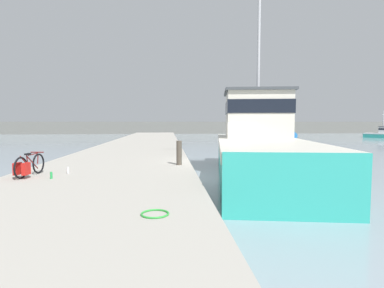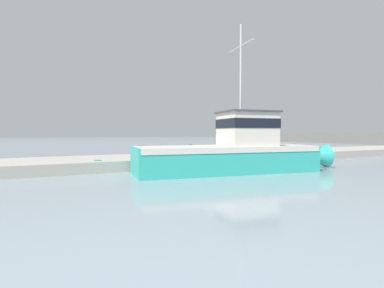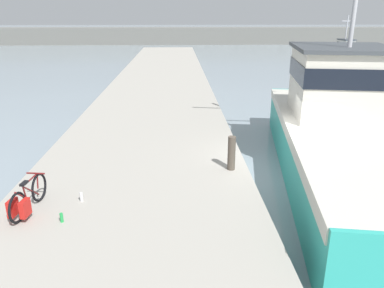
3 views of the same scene
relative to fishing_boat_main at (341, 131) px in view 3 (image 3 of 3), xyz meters
The scene contains 9 objects.
ground_plane 2.49m from the fishing_boat_main, 166.10° to the right, with size 320.00×320.00×0.00m, color #84939E.
dock_pier 6.58m from the fishing_boat_main, behind, with size 6.40×80.00×0.73m, color #A39E93.
far_shoreline 61.58m from the fishing_boat_main, 62.94° to the left, with size 180.00×5.00×2.68m, color slate.
fishing_boat_main is the anchor object (origin of this frame).
boat_blue_far 32.84m from the fishing_boat_main, 66.52° to the left, with size 2.03×6.43×4.81m.
bicycle_touring 9.59m from the fishing_boat_main, 156.77° to the right, with size 0.55×1.69×0.77m.
mooring_post 4.05m from the fishing_boat_main, 159.60° to the right, with size 0.22×0.22×1.01m, color #51473D.
water_bottle_by_bike 8.38m from the fishing_boat_main, 157.23° to the right, with size 0.07×0.07×0.23m, color silver.
water_bottle_on_curb 8.97m from the fishing_boat_main, 152.13° to the right, with size 0.07×0.07×0.22m, color green.
Camera 3 is at (-3.36, -10.98, 5.08)m, focal length 35.00 mm.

